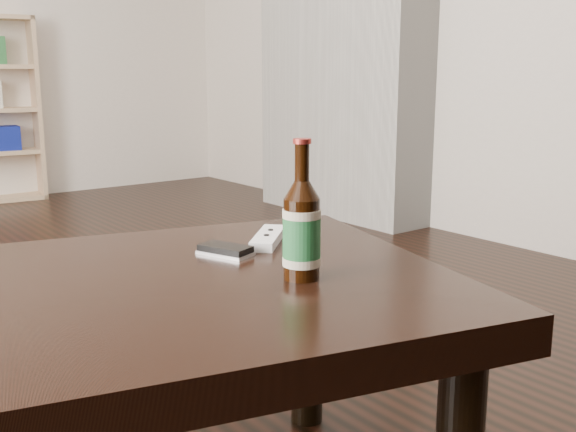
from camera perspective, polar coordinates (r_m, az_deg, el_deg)
coffee_table at (r=1.19m, az=-18.40°, el=-9.24°), size 1.49×1.10×0.50m
beer_bottle at (r=1.16m, az=1.17°, el=-1.23°), size 0.09×0.09×0.24m
phone at (r=1.34m, az=-5.32°, el=-2.91°), size 0.09×0.12×0.02m
remote at (r=1.43m, az=-1.69°, el=-1.86°), size 0.16×0.15×0.02m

